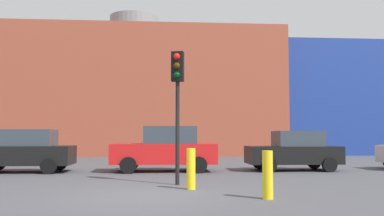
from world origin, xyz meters
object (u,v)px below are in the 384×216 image
parked_car_1 (24,151)px  bollard_yellow_0 (191,169)px  traffic_light_island (177,86)px  bollard_yellow_1 (268,175)px  parked_car_3 (294,151)px  parked_car_2 (165,149)px

parked_car_1 → bollard_yellow_0: parked_car_1 is taller
traffic_light_island → bollard_yellow_1: bearing=48.0°
parked_car_1 → bollard_yellow_0: bearing=137.8°
traffic_light_island → bollard_yellow_1: (1.96, -2.88, -2.37)m
parked_car_3 → bollard_yellow_0: (-4.72, -5.65, -0.26)m
parked_car_3 → bollard_yellow_1: size_ratio=3.43×
parked_car_1 → traffic_light_island: bearing=142.1°
parked_car_1 → bollard_yellow_1: (7.87, -7.49, -0.29)m
parked_car_1 → bollard_yellow_0: 8.42m
parked_car_2 → bollard_yellow_1: (2.27, -7.49, -0.35)m
parked_car_1 → parked_car_3: bearing=-180.0°
parked_car_1 → traffic_light_island: (5.91, -4.60, 2.08)m
parked_car_3 → bollard_yellow_0: size_ratio=3.42×
parked_car_2 → bollard_yellow_0: (0.64, -5.65, -0.35)m
parked_car_3 → parked_car_1: bearing=0.0°
bollard_yellow_0 → bollard_yellow_1: 2.45m
parked_car_1 → bollard_yellow_0: size_ratio=3.53×
bollard_yellow_0 → bollard_yellow_1: bollard_yellow_0 is taller
traffic_light_island → bollard_yellow_0: bearing=31.3°
traffic_light_island → parked_car_1: bearing=-114.2°
parked_car_1 → bollard_yellow_1: 10.86m
parked_car_2 → traffic_light_island: bearing=93.8°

